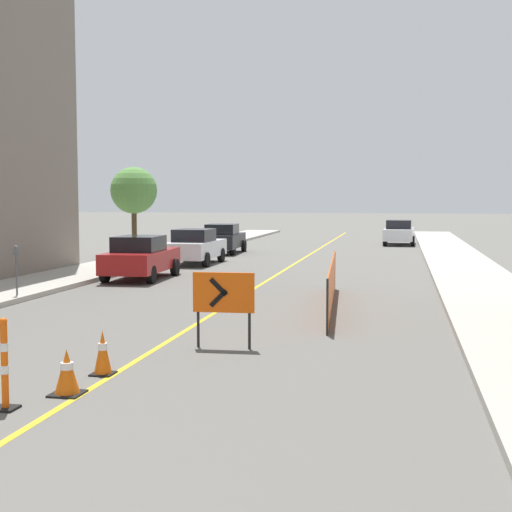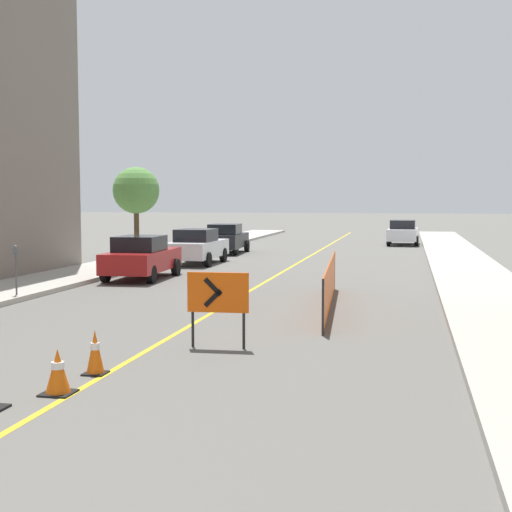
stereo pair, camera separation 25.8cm
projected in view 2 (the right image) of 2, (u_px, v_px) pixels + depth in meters
The scene contains 13 objects.
lane_stripe at pixel (294, 265), 31.40m from camera, with size 0.12×63.22×0.01m.
sidewalk_left at pixel (138, 261), 32.92m from camera, with size 2.94×63.22×0.15m.
sidewalk_right at pixel (466, 267), 29.88m from camera, with size 2.94×63.22×0.15m.
traffic_cone_fifth at pixel (58, 372), 10.67m from camera, with size 0.47×0.47×0.69m.
traffic_cone_farthest at pixel (95, 352), 11.89m from camera, with size 0.37×0.37×0.75m.
arrow_barricade_primary at pixel (218, 295), 13.95m from camera, with size 1.22×0.12×1.49m.
safety_mesh_fence at pixel (330, 285), 19.17m from camera, with size 0.62×8.03×1.23m.
parked_car_curb_near at pixel (142, 257), 26.06m from camera, with size 1.99×4.37×1.59m.
parked_car_curb_mid at pixel (197, 246), 32.05m from camera, with size 1.94×4.32×1.59m.
parked_car_curb_far at pixel (226, 238), 38.43m from camera, with size 2.04×4.40×1.59m.
parked_car_opposite_side at pixel (403, 232), 45.43m from camera, with size 1.96×4.36×1.59m.
parking_meter_far_curb at pixel (16, 260), 20.57m from camera, with size 0.12×0.11×1.44m.
street_tree_left_near at pixel (136, 191), 32.96m from camera, with size 2.16×2.16×4.25m.
Camera 2 is at (4.90, 0.68, 2.92)m, focal length 50.00 mm.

